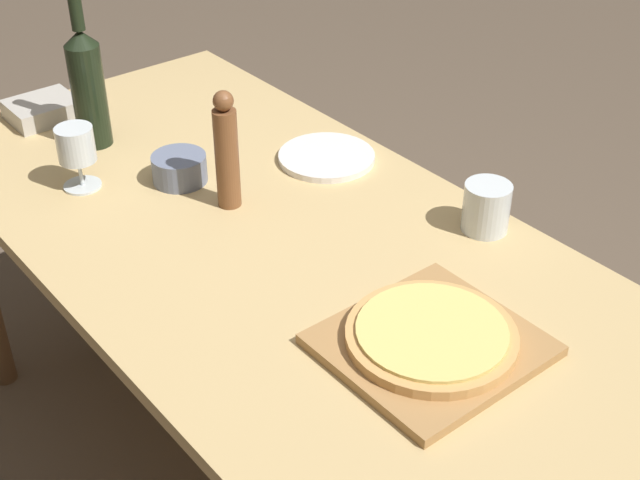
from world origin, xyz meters
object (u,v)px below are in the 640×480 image
pizza (433,334)px  wine_glass (76,147)px  small_bowl (179,168)px  wine_bottle (88,85)px  pepper_mill (228,152)px

pizza → wine_glass: bearing=103.9°
pizza → small_bowl: size_ratio=2.40×
pizza → small_bowl: small_bowl is taller
wine_bottle → small_bowl: (0.06, -0.26, -0.11)m
wine_bottle → pepper_mill: wine_bottle is taller
pepper_mill → wine_glass: (-0.20, 0.25, -0.03)m
wine_glass → pizza: bearing=-76.1°
pizza → wine_glass: size_ratio=2.03×
wine_glass → small_bowl: wine_glass is taller
wine_bottle → wine_glass: 0.20m
wine_glass → small_bowl: size_ratio=1.19×
small_bowl → pepper_mill: bearing=-77.9°
wine_glass → pepper_mill: bearing=-51.1°
wine_bottle → small_bowl: 0.29m
wine_bottle → pepper_mill: size_ratio=1.43×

